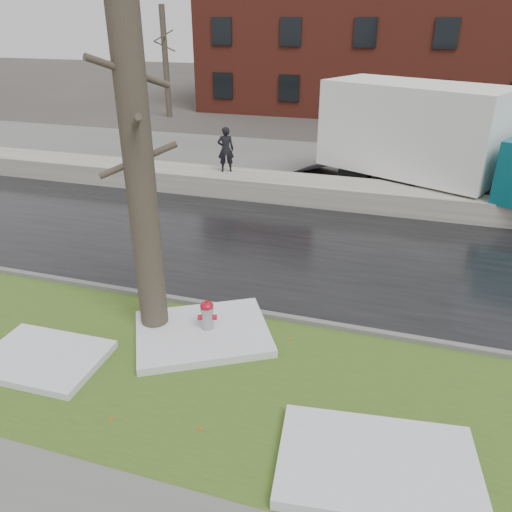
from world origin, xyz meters
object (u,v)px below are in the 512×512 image
(tree, at_px, (139,164))
(worker, at_px, (226,149))
(fire_hydrant, at_px, (207,317))
(box_truck, at_px, (445,142))

(tree, distance_m, worker, 9.32)
(tree, relative_size, worker, 4.25)
(tree, bearing_deg, fire_hydrant, 3.83)
(fire_hydrant, height_order, worker, worker)
(tree, distance_m, box_truck, 11.74)
(tree, height_order, worker, tree)
(tree, bearing_deg, box_truck, 60.90)
(worker, bearing_deg, tree, 78.08)
(worker, bearing_deg, fire_hydrant, 85.07)
(fire_hydrant, distance_m, tree, 3.24)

